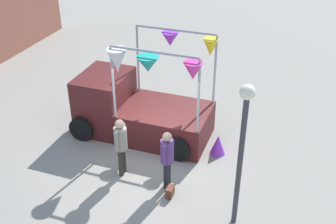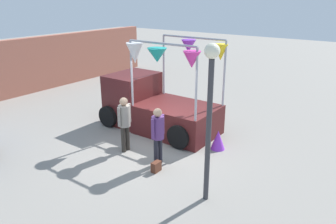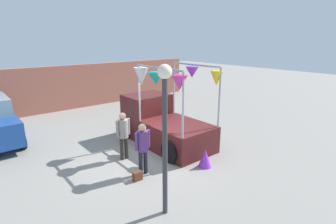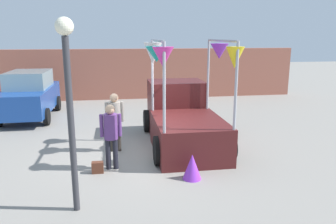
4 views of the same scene
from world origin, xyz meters
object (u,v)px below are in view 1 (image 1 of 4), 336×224
Objects in this scene: handbag at (170,192)px; street_lamp at (243,137)px; vendor_truck at (134,107)px; person_vendor at (121,142)px; person_customer at (167,155)px; folded_kite_bundle_violet at (218,145)px.

street_lamp is at bearing -100.39° from handbag.
person_vendor is at bearing -165.77° from vendor_truck.
person_customer is (-2.12, -1.83, 0.11)m from vendor_truck.
handbag is 2.31m from folded_kite_bundle_violet.
handbag is (-0.44, -1.51, -0.88)m from person_vendor.
handbag is at bearing -140.57° from vendor_truck.
person_customer is at bearing 70.80° from street_lamp.
person_customer is 1.32m from person_vendor.
handbag is at bearing 79.61° from street_lamp.
street_lamp reaches higher than vendor_truck.
person_customer is 0.98× the size of person_vendor.
vendor_truck is 3.28m from handbag.
person_vendor is (-2.02, -0.51, 0.14)m from vendor_truck.
handbag is (-0.35, -0.20, -0.86)m from person_customer.
person_customer is at bearing -94.04° from person_vendor.
handbag is at bearing 162.52° from folded_kite_bundle_violet.
folded_kite_bundle_violet is (1.85, -0.89, -0.70)m from person_customer.
vendor_truck reaches higher than person_customer.
person_customer is at bearing 154.21° from folded_kite_bundle_violet.
folded_kite_bundle_violet is (2.51, 1.01, -2.07)m from street_lamp.
person_vendor is 2.82× the size of folded_kite_bundle_violet.
folded_kite_bundle_violet is at bearing -25.79° from person_customer.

